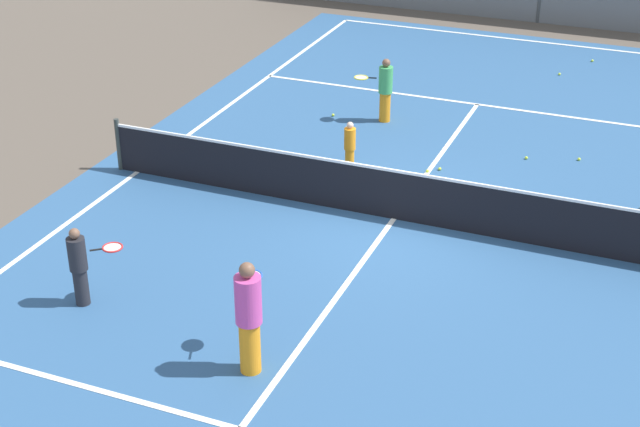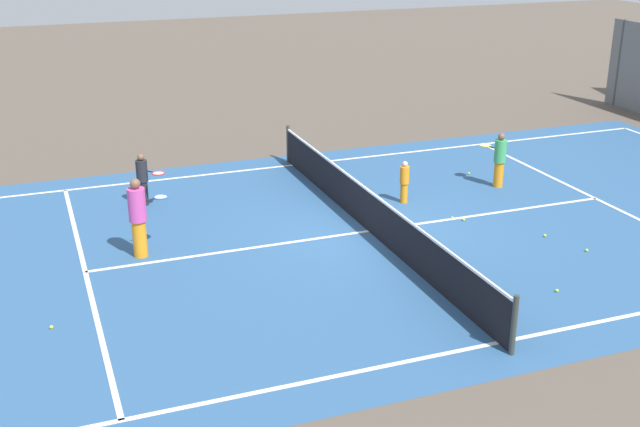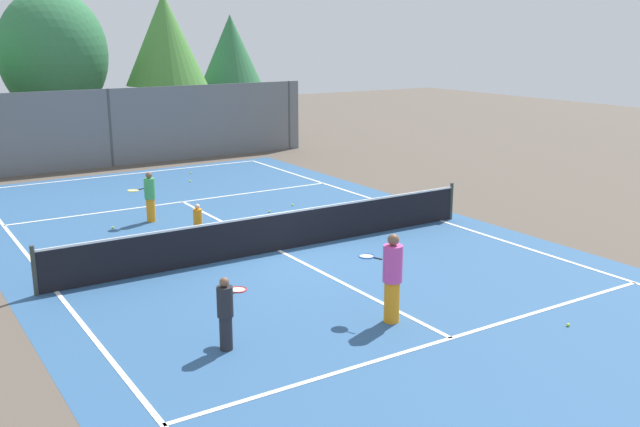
% 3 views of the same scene
% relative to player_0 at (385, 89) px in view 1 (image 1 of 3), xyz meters
% --- Properties ---
extents(ground_plane, '(80.00, 80.00, 0.00)m').
position_rel_player_0_xyz_m(ground_plane, '(1.75, -4.56, -0.77)').
color(ground_plane, brown).
extents(court_surface, '(13.00, 25.00, 0.01)m').
position_rel_player_0_xyz_m(court_surface, '(1.75, -4.56, -0.77)').
color(court_surface, '#2D5684').
rests_on(court_surface, ground_plane).
extents(tennis_net, '(11.90, 0.10, 1.10)m').
position_rel_player_0_xyz_m(tennis_net, '(1.75, -4.56, -0.26)').
color(tennis_net, '#333833').
rests_on(tennis_net, ground_plane).
extents(player_0, '(0.90, 0.50, 1.49)m').
position_rel_player_0_xyz_m(player_0, '(0.00, 0.00, 0.00)').
color(player_0, orange).
rests_on(player_0, ground_plane).
extents(player_2, '(0.62, 0.95, 1.76)m').
position_rel_player_0_xyz_m(player_2, '(1.31, -9.73, 0.14)').
color(player_2, orange).
rests_on(player_2, ground_plane).
extents(player_3, '(0.23, 0.23, 1.10)m').
position_rel_player_0_xyz_m(player_3, '(0.25, -2.93, -0.21)').
color(player_3, orange).
rests_on(player_3, ground_plane).
extents(player_4, '(0.80, 0.72, 1.34)m').
position_rel_player_0_xyz_m(player_4, '(-1.89, -9.14, -0.07)').
color(player_4, '#232328').
rests_on(player_4, ground_plane).
extents(tennis_ball_0, '(0.07, 0.07, 0.07)m').
position_rel_player_0_xyz_m(tennis_ball_0, '(1.94, -2.15, -0.74)').
color(tennis_ball_0, '#CCE533').
rests_on(tennis_ball_0, ground_plane).
extents(tennis_ball_1, '(0.07, 0.07, 0.07)m').
position_rel_player_0_xyz_m(tennis_ball_1, '(-1.18, -0.17, -0.74)').
color(tennis_ball_1, '#CCE533').
rests_on(tennis_ball_1, ground_plane).
extents(tennis_ball_2, '(0.07, 0.07, 0.07)m').
position_rel_player_0_xyz_m(tennis_ball_2, '(3.21, 4.75, -0.74)').
color(tennis_ball_2, '#CCE533').
rests_on(tennis_ball_2, ground_plane).
extents(tennis_ball_5, '(0.07, 0.07, 0.07)m').
position_rel_player_0_xyz_m(tennis_ball_5, '(4.51, -0.58, -0.74)').
color(tennis_ball_5, '#CCE533').
rests_on(tennis_ball_5, ground_plane).
extents(tennis_ball_6, '(0.07, 0.07, 0.07)m').
position_rel_player_0_xyz_m(tennis_ball_6, '(1.74, -2.35, -0.74)').
color(tennis_ball_6, '#CCE533').
rests_on(tennis_ball_6, ground_plane).
extents(tennis_ball_7, '(0.07, 0.07, 0.07)m').
position_rel_player_0_xyz_m(tennis_ball_7, '(3.85, 6.19, -0.74)').
color(tennis_ball_7, '#CCE533').
rests_on(tennis_ball_7, ground_plane).
extents(tennis_ball_8, '(0.07, 0.07, 0.07)m').
position_rel_player_0_xyz_m(tennis_ball_8, '(3.48, -0.93, -0.74)').
color(tennis_ball_8, '#CCE533').
rests_on(tennis_ball_8, ground_plane).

